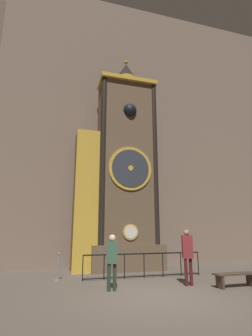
{
  "coord_description": "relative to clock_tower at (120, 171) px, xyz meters",
  "views": [
    {
      "loc": [
        -3.08,
        -7.25,
        1.83
      ],
      "look_at": [
        0.46,
        4.93,
        4.78
      ],
      "focal_mm": 28.0,
      "sensor_mm": 36.0,
      "label": 1
    }
  ],
  "objects": [
    {
      "name": "ground_plane",
      "position": [
        -0.14,
        -4.9,
        -4.58
      ],
      "size": [
        28.0,
        28.0,
        0.0
      ],
      "primitive_type": "plane",
      "color": "brown"
    },
    {
      "name": "clock_tower",
      "position": [
        0.0,
        0.0,
        0.0
      ],
      "size": [
        4.21,
        1.8,
        10.85
      ],
      "color": "brown",
      "rests_on": "ground_plane"
    },
    {
      "name": "visitor_near",
      "position": [
        -1.26,
        -3.86,
        -3.59
      ],
      "size": [
        0.38,
        0.3,
        1.65
      ],
      "rotation": [
        0.0,
        0.0,
        -0.25
      ],
      "color": "#213427",
      "rests_on": "ground_plane"
    },
    {
      "name": "visitor_bench",
      "position": [
        2.68,
        -4.5,
        -4.26
      ],
      "size": [
        1.46,
        0.4,
        0.44
      ],
      "color": "#423328",
      "rests_on": "ground_plane"
    },
    {
      "name": "railing_fence",
      "position": [
        0.45,
        -2.05,
        -4.07
      ],
      "size": [
        4.78,
        0.05,
        0.91
      ],
      "color": "black",
      "rests_on": "ground_plane"
    },
    {
      "name": "visitor_far",
      "position": [
        1.38,
        -3.83,
        -3.5
      ],
      "size": [
        0.39,
        0.31,
        1.8
      ],
      "rotation": [
        0.0,
        0.0,
        -0.31
      ],
      "color": "#461518",
      "rests_on": "ground_plane"
    },
    {
      "name": "cathedral_back_wall",
      "position": [
        -0.23,
        1.49,
        3.31
      ],
      "size": [
        24.0,
        0.32,
        15.8
      ],
      "color": "#7A6656",
      "rests_on": "ground_plane"
    },
    {
      "name": "stanchion_post",
      "position": [
        -2.77,
        -1.79,
        -4.27
      ],
      "size": [
        0.28,
        0.28,
        0.98
      ],
      "color": "gray",
      "rests_on": "ground_plane"
    }
  ]
}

